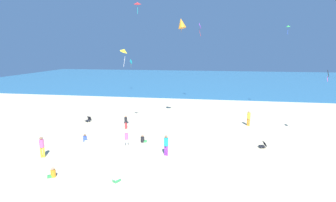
{
  "coord_description": "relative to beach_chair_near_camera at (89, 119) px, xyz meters",
  "views": [
    {
      "loc": [
        3.34,
        -15.27,
        8.36
      ],
      "look_at": [
        0.0,
        5.6,
        4.04
      ],
      "focal_mm": 26.88,
      "sensor_mm": 36.0,
      "label": 1
    }
  ],
  "objects": [
    {
      "name": "kite_purple",
      "position": [
        12.44,
        11.96,
        11.48
      ],
      "size": [
        0.35,
        0.91,
        1.92
      ],
      "rotation": [
        0.0,
        0.0,
        5.03
      ],
      "color": "purple"
    },
    {
      "name": "person_5",
      "position": [
        1.12,
        -10.05,
        0.71
      ],
      "size": [
        0.43,
        0.43,
        1.7
      ],
      "rotation": [
        0.0,
        0.0,
        1.88
      ],
      "color": "yellow",
      "rests_on": "ground_plane"
    },
    {
      "name": "kite_black",
      "position": [
        24.37,
        -2.57,
        5.99
      ],
      "size": [
        0.26,
        0.62,
        1.05
      ],
      "rotation": [
        0.0,
        0.0,
        4.61
      ],
      "color": "black"
    },
    {
      "name": "beach_chair_near_camera",
      "position": [
        0.0,
        0.0,
        0.0
      ],
      "size": [
        0.69,
        0.75,
        0.6
      ],
      "rotation": [
        0.0,
        0.0,
        4.41
      ],
      "color": "black",
      "rests_on": "ground_plane"
    },
    {
      "name": "kite_yellow",
      "position": [
        6.73,
        -5.89,
        8.0
      ],
      "size": [
        0.6,
        0.76,
        1.58
      ],
      "rotation": [
        0.0,
        0.0,
        1.53
      ],
      "color": "yellow"
    },
    {
      "name": "kite_teal",
      "position": [
        -1.28,
        21.46,
        5.78
      ],
      "size": [
        0.29,
        1.05,
        1.57
      ],
      "rotation": [
        0.0,
        0.0,
        1.23
      ],
      "color": "#1EADAD"
    },
    {
      "name": "person_3",
      "position": [
        7.02,
        -6.98,
        0.57
      ],
      "size": [
        0.4,
        0.4,
        1.46
      ],
      "rotation": [
        0.0,
        0.0,
        0.52
      ],
      "color": "white",
      "rests_on": "ground_plane"
    },
    {
      "name": "kite_green",
      "position": [
        23.8,
        8.68,
        11.04
      ],
      "size": [
        0.61,
        0.65,
        1.15
      ],
      "rotation": [
        0.0,
        0.0,
        5.31
      ],
      "color": "green"
    },
    {
      "name": "person_0",
      "position": [
        10.7,
        -8.18,
        0.71
      ],
      "size": [
        0.44,
        0.44,
        1.7
      ],
      "rotation": [
        0.0,
        0.0,
        1.17
      ],
      "color": "purple",
      "rests_on": "ground_plane"
    },
    {
      "name": "person_4",
      "position": [
        18.46,
        1.27,
        0.73
      ],
      "size": [
        0.48,
        0.48,
        1.73
      ],
      "rotation": [
        0.0,
        0.0,
        0.89
      ],
      "color": "orange",
      "rests_on": "ground_plane"
    },
    {
      "name": "ground_plane",
      "position": [
        10.51,
        -1.59,
        -0.27
      ],
      "size": [
        120.0,
        120.0,
        0.0
      ],
      "primitive_type": "plane",
      "color": "beige"
    },
    {
      "name": "kite_orange",
      "position": [
        10.9,
        0.62,
        10.83
      ],
      "size": [
        1.3,
        1.22,
        1.5
      ],
      "rotation": [
        0.0,
        0.0,
        1.07
      ],
      "color": "orange"
    },
    {
      "name": "person_7",
      "position": [
        8.1,
        -5.57,
        -0.01
      ],
      "size": [
        0.62,
        0.44,
        0.71
      ],
      "rotation": [
        0.0,
        0.0,
        0.27
      ],
      "color": "black",
      "rests_on": "ground_plane"
    },
    {
      "name": "ocean_water",
      "position": [
        10.51,
        45.73,
        -0.25
      ],
      "size": [
        120.0,
        60.0,
        0.05
      ],
      "primitive_type": "cube",
      "color": "teal",
      "rests_on": "ground_plane"
    },
    {
      "name": "person_6",
      "position": [
        2.78,
        -6.27,
        -0.01
      ],
      "size": [
        0.63,
        0.54,
        0.71
      ],
      "rotation": [
        0.0,
        0.0,
        5.74
      ],
      "color": "blue",
      "rests_on": "ground_plane"
    },
    {
      "name": "person_2",
      "position": [
        3.79,
        -12.8,
        -0.02
      ],
      "size": [
        0.6,
        0.52,
        0.67
      ],
      "rotation": [
        0.0,
        0.0,
        3.69
      ],
      "color": "orange",
      "rests_on": "ground_plane"
    },
    {
      "name": "cooler_box",
      "position": [
        8.22,
        -12.72,
        -0.15
      ],
      "size": [
        0.51,
        0.55,
        0.24
      ],
      "rotation": [
        0.0,
        0.0,
        1.01
      ],
      "color": "#339956",
      "rests_on": "ground_plane"
    },
    {
      "name": "beach_chair_mid_beach",
      "position": [
        18.76,
        -5.24,
        -0.02
      ],
      "size": [
        0.71,
        0.65,
        0.55
      ],
      "rotation": [
        0.0,
        0.0,
        3.41
      ],
      "color": "black",
      "rests_on": "ground_plane"
    },
    {
      "name": "person_1",
      "position": [
        5.29,
        -1.98,
        0.58
      ],
      "size": [
        0.38,
        0.38,
        1.48
      ],
      "rotation": [
        0.0,
        0.0,
        5.93
      ],
      "color": "red",
      "rests_on": "ground_plane"
    },
    {
      "name": "kite_red",
      "position": [
        7.5,
        -4.24,
        12.08
      ],
      "size": [
        0.53,
        0.43,
        1.0
      ],
      "rotation": [
        0.0,
        0.0,
        0.15
      ],
      "color": "red"
    }
  ]
}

